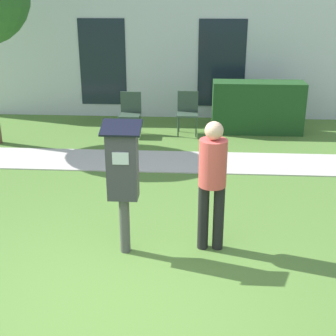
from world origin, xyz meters
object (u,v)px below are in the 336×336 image
person_standing (212,177)px  parking_meter (123,172)px  outdoor_chair_middle (188,109)px  outdoor_chair_left (130,110)px

person_standing → parking_meter: bearing=-140.7°
parking_meter → outdoor_chair_middle: size_ratio=1.77×
outdoor_chair_left → outdoor_chair_middle: 1.22m
outdoor_chair_left → outdoor_chair_middle: bearing=19.1°
outdoor_chair_left → person_standing: bearing=-58.7°
person_standing → outdoor_chair_left: 4.93m
parking_meter → outdoor_chair_middle: 4.99m
person_standing → outdoor_chair_left: person_standing is taller
parking_meter → outdoor_chair_left: bearing=97.1°
outdoor_chair_middle → person_standing: bearing=-104.9°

